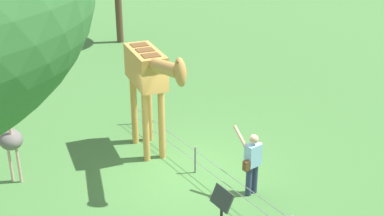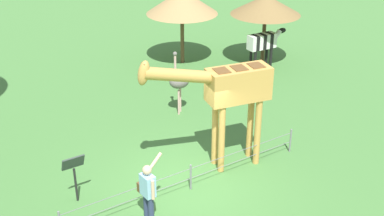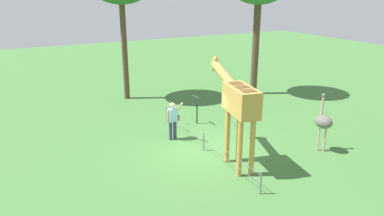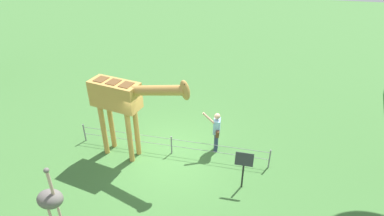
{
  "view_description": "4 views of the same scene",
  "coord_description": "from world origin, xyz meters",
  "px_view_note": "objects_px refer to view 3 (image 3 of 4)",
  "views": [
    {
      "loc": [
        9.4,
        -6.16,
        6.78
      ],
      "look_at": [
        0.06,
        0.01,
        1.88
      ],
      "focal_mm": 47.4,
      "sensor_mm": 36.0,
      "label": 1
    },
    {
      "loc": [
        5.78,
        9.14,
        7.63
      ],
      "look_at": [
        -0.39,
        -0.39,
        2.05
      ],
      "focal_mm": 46.08,
      "sensor_mm": 36.0,
      "label": 2
    },
    {
      "loc": [
        -11.13,
        6.49,
        5.99
      ],
      "look_at": [
        -0.45,
        0.89,
        1.97
      ],
      "focal_mm": 34.13,
      "sensor_mm": 36.0,
      "label": 3
    },
    {
      "loc": [
        2.83,
        -8.76,
        7.39
      ],
      "look_at": [
        0.65,
        0.65,
        1.74
      ],
      "focal_mm": 29.75,
      "sensor_mm": 36.0,
      "label": 4
    }
  ],
  "objects_px": {
    "giraffe": "(238,102)",
    "ostrich": "(324,122)",
    "info_sign": "(197,104)",
    "visitor": "(173,119)"
  },
  "relations": [
    {
      "from": "giraffe",
      "to": "ostrich",
      "type": "xyz_separation_m",
      "value": [
        -0.61,
        -3.52,
        -1.13
      ]
    },
    {
      "from": "ostrich",
      "to": "info_sign",
      "type": "distance_m",
      "value": 5.54
    },
    {
      "from": "giraffe",
      "to": "info_sign",
      "type": "distance_m",
      "value": 4.43
    },
    {
      "from": "giraffe",
      "to": "info_sign",
      "type": "xyz_separation_m",
      "value": [
        4.16,
        -0.71,
        -1.35
      ]
    },
    {
      "from": "ostrich",
      "to": "info_sign",
      "type": "bearing_deg",
      "value": 30.48
    },
    {
      "from": "giraffe",
      "to": "info_sign",
      "type": "relative_size",
      "value": 2.77
    },
    {
      "from": "visitor",
      "to": "ostrich",
      "type": "relative_size",
      "value": 0.75
    },
    {
      "from": "ostrich",
      "to": "info_sign",
      "type": "relative_size",
      "value": 1.7
    },
    {
      "from": "giraffe",
      "to": "info_sign",
      "type": "bearing_deg",
      "value": -9.64
    },
    {
      "from": "info_sign",
      "to": "visitor",
      "type": "bearing_deg",
      "value": 123.3
    }
  ]
}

